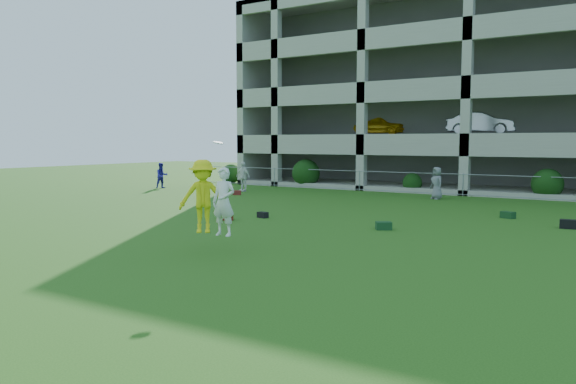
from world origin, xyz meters
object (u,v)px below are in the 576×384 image
Objects in this scene: bystander_b at (243,177)px; parking_garage at (502,93)px; bystander_a at (162,176)px; bystander_c at (437,183)px; frisbee_contest at (207,197)px.

parking_garage is (11.47, 12.73, 5.15)m from bystander_b.
bystander_a is 0.91× the size of bystander_b.
parking_garage reaches higher than bystander_b.
parking_garage is (17.05, 13.64, 5.23)m from bystander_a.
bystander_a is at bearing -141.34° from parking_garage.
parking_garage reaches higher than bystander_c.
bystander_b is 10.94m from bystander_c.
bystander_c reaches higher than bystander_a.
parking_garage is at bearing -26.10° from bystander_a.
frisbee_contest is at bearing -58.17° from bystander_c.
bystander_b is 0.06× the size of parking_garage.
bystander_a is 5.65m from bystander_b.
bystander_b is 17.89m from parking_garage.
frisbee_contest is at bearing -106.31° from bystander_a.
bystander_c is (16.38, 2.64, 0.02)m from bystander_a.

